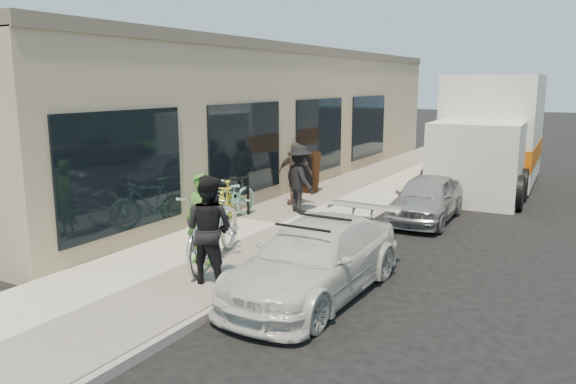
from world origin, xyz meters
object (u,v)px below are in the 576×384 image
at_px(woman_rider, 202,219).
at_px(bystander_b, 295,173).
at_px(cruiser_bike_a, 208,211).
at_px(bystander_a, 300,179).
at_px(tandem_bike, 215,227).
at_px(moving_truck, 491,137).
at_px(man_standing, 209,229).
at_px(bike_rack, 238,193).
at_px(sedan_silver, 426,198).
at_px(sedan_white, 315,259).
at_px(cruiser_bike_b, 228,198).
at_px(cruiser_bike_c, 225,203).
at_px(sandwich_board, 305,172).

bearing_deg(woman_rider, bystander_b, 91.66).
distance_m(cruiser_bike_a, bystander_a, 2.88).
xyz_separation_m(cruiser_bike_a, bystander_b, (0.05, 3.52, 0.26)).
bearing_deg(tandem_bike, moving_truck, 59.21).
bearing_deg(man_standing, bike_rack, -65.66).
xyz_separation_m(sedan_silver, cruiser_bike_a, (-3.26, -4.04, 0.14)).
height_order(sedan_white, moving_truck, moving_truck).
bearing_deg(bystander_a, bike_rack, 79.42).
bearing_deg(cruiser_bike_b, sedan_silver, 39.73).
bearing_deg(sedan_silver, sedan_white, -93.83).
distance_m(sedan_silver, moving_truck, 5.54).
height_order(bike_rack, cruiser_bike_c, bike_rack).
xyz_separation_m(sedan_silver, cruiser_bike_c, (-3.61, -2.95, 0.06)).
height_order(bike_rack, sandwich_board, sandwich_board).
bearing_deg(bystander_b, sandwich_board, 101.41).
bearing_deg(tandem_bike, bike_rack, 100.55).
distance_m(sedan_white, bystander_b, 5.79).
bearing_deg(cruiser_bike_b, sandwich_board, 93.19).
relative_size(woman_rider, cruiser_bike_b, 0.79).
xyz_separation_m(moving_truck, cruiser_bike_c, (-4.03, -8.38, -0.91)).
height_order(sandwich_board, woman_rider, woman_rider).
bearing_deg(sedan_white, bike_rack, 140.46).
bearing_deg(moving_truck, tandem_bike, -106.14).
bearing_deg(woman_rider, moving_truck, 67.16).
bearing_deg(bystander_a, cruiser_bike_b, 87.95).
height_order(cruiser_bike_b, bystander_a, bystander_a).
bearing_deg(moving_truck, bystander_b, -123.94).
xyz_separation_m(tandem_bike, cruiser_bike_a, (-1.10, 1.22, -0.10)).
height_order(moving_truck, bystander_b, moving_truck).
bearing_deg(sandwich_board, cruiser_bike_c, -98.13).
relative_size(moving_truck, cruiser_bike_b, 3.59).
height_order(woman_rider, cruiser_bike_b, woman_rider).
relative_size(woman_rider, cruiser_bike_a, 0.88).
xyz_separation_m(sedan_silver, tandem_bike, (-2.16, -5.25, 0.23)).
distance_m(man_standing, bystander_b, 5.79).
xyz_separation_m(sedan_silver, bystander_a, (-2.69, -1.22, 0.41)).
height_order(moving_truck, woman_rider, moving_truck).
distance_m(man_standing, cruiser_bike_a, 2.63).
relative_size(cruiser_bike_b, bystander_b, 1.25).
bearing_deg(moving_truck, sedan_white, -95.62).
xyz_separation_m(sedan_white, cruiser_bike_a, (-3.10, 1.39, 0.12)).
relative_size(man_standing, cruiser_bike_c, 1.11).
relative_size(sandwich_board, cruiser_bike_c, 0.75).
xyz_separation_m(sedan_white, man_standing, (-1.49, -0.67, 0.43)).
bearing_deg(sedan_white, tandem_bike, 176.69).
height_order(cruiser_bike_a, bystander_a, bystander_a).
bearing_deg(man_standing, bystander_b, -78.62).
bearing_deg(moving_truck, sandwich_board, -135.04).
distance_m(sedan_silver, tandem_bike, 5.68).
bearing_deg(man_standing, cruiser_bike_b, -62.87).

